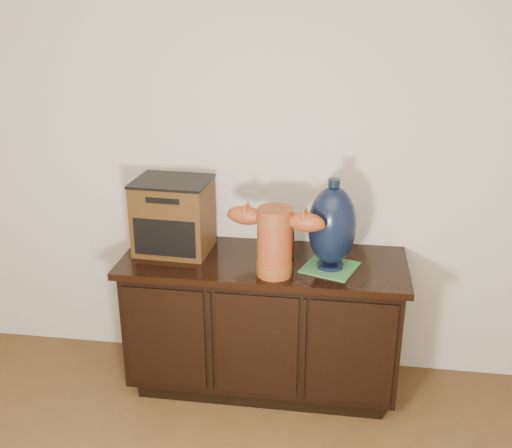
% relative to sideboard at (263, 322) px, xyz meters
% --- Properties ---
extents(sideboard, '(1.46, 0.56, 0.75)m').
position_rel_sideboard_xyz_m(sideboard, '(0.00, 0.00, 0.00)').
color(sideboard, black).
rests_on(sideboard, ground).
extents(terracotta_vessel, '(0.48, 0.20, 0.34)m').
position_rel_sideboard_xyz_m(terracotta_vessel, '(0.07, -0.16, 0.56)').
color(terracotta_vessel, '#933F1A').
rests_on(terracotta_vessel, sideboard).
extents(tv_radio, '(0.40, 0.33, 0.39)m').
position_rel_sideboard_xyz_m(tv_radio, '(-0.48, 0.06, 0.56)').
color(tv_radio, '#3F270F').
rests_on(tv_radio, sideboard).
extents(green_mat, '(0.31, 0.31, 0.01)m').
position_rel_sideboard_xyz_m(green_mat, '(0.34, -0.05, 0.37)').
color(green_mat, '#326F39').
rests_on(green_mat, sideboard).
extents(lamp_base, '(0.30, 0.30, 0.45)m').
position_rel_sideboard_xyz_m(lamp_base, '(0.34, -0.05, 0.59)').
color(lamp_base, black).
rests_on(lamp_base, green_mat).
extents(spray_can, '(0.06, 0.06, 0.17)m').
position_rel_sideboard_xyz_m(spray_can, '(0.12, 0.06, 0.45)').
color(spray_can, '#611810').
rests_on(spray_can, sideboard).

